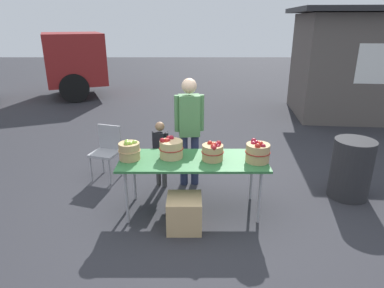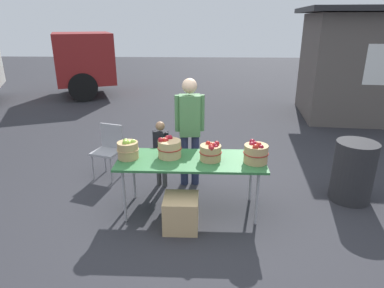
{
  "view_description": "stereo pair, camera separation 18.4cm",
  "coord_description": "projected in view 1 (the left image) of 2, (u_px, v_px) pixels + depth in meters",
  "views": [
    {
      "loc": [
        -0.01,
        -4.01,
        2.44
      ],
      "look_at": [
        0.0,
        0.3,
        0.85
      ],
      "focal_mm": 31.52,
      "sensor_mm": 36.0,
      "label": 1
    },
    {
      "loc": [
        0.17,
        -4.01,
        2.44
      ],
      "look_at": [
        0.0,
        0.3,
        0.85
      ],
      "focal_mm": 31.52,
      "sensor_mm": 36.0,
      "label": 2
    }
  ],
  "objects": [
    {
      "name": "apple_basket_red_0",
      "position": [
        170.0,
        148.0,
        4.38
      ],
      "size": [
        0.32,
        0.32,
        0.28
      ],
      "color": "tan",
      "rests_on": "market_table"
    },
    {
      "name": "market_table",
      "position": [
        192.0,
        162.0,
        4.37
      ],
      "size": [
        1.9,
        0.76,
        0.75
      ],
      "color": "#2D6B38",
      "rests_on": "ground"
    },
    {
      "name": "food_kiosk",
      "position": [
        356.0,
        63.0,
        8.81
      ],
      "size": [
        3.77,
        3.24,
        2.74
      ],
      "rotation": [
        0.0,
        0.0,
        -0.1
      ],
      "color": "#59514C",
      "rests_on": "ground"
    },
    {
      "name": "apple_basket_green_0",
      "position": [
        128.0,
        150.0,
        4.31
      ],
      "size": [
        0.29,
        0.29,
        0.27
      ],
      "color": "tan",
      "rests_on": "market_table"
    },
    {
      "name": "produce_crate",
      "position": [
        183.0,
        213.0,
        4.14
      ],
      "size": [
        0.42,
        0.42,
        0.42
      ],
      "primitive_type": "cube",
      "color": "tan",
      "rests_on": "ground"
    },
    {
      "name": "folding_chair",
      "position": [
        106.0,
        148.0,
        5.41
      ],
      "size": [
        0.5,
        0.5,
        0.86
      ],
      "rotation": [
        0.0,
        0.0,
        5.97
      ],
      "color": "#99999E",
      "rests_on": "ground"
    },
    {
      "name": "apple_basket_red_2",
      "position": [
        257.0,
        152.0,
        4.25
      ],
      "size": [
        0.32,
        0.32,
        0.28
      ],
      "color": "tan",
      "rests_on": "market_table"
    },
    {
      "name": "ground_plane",
      "position": [
        192.0,
        210.0,
        4.61
      ],
      "size": [
        40.0,
        40.0,
        0.0
      ],
      "primitive_type": "plane",
      "color": "#2D2D33"
    },
    {
      "name": "child_customer",
      "position": [
        160.0,
        149.0,
        5.07
      ],
      "size": [
        0.25,
        0.21,
        1.04
      ],
      "rotation": [
        0.0,
        0.0,
        2.69
      ],
      "color": "#3F3F3F",
      "rests_on": "ground"
    },
    {
      "name": "trash_barrel",
      "position": [
        350.0,
        169.0,
        4.84
      ],
      "size": [
        0.56,
        0.56,
        0.87
      ],
      "primitive_type": "cylinder",
      "color": "#262628",
      "rests_on": "ground"
    },
    {
      "name": "vendor_adult",
      "position": [
        188.0,
        124.0,
        5.01
      ],
      "size": [
        0.44,
        0.25,
        1.67
      ],
      "rotation": [
        0.0,
        0.0,
        3.24
      ],
      "color": "#262D4C",
      "rests_on": "ground"
    },
    {
      "name": "apple_basket_red_1",
      "position": [
        212.0,
        151.0,
        4.3
      ],
      "size": [
        0.29,
        0.29,
        0.25
      ],
      "color": "tan",
      "rests_on": "market_table"
    }
  ]
}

